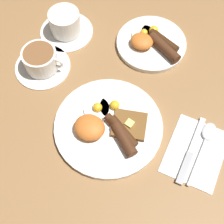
{
  "coord_description": "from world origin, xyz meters",
  "views": [
    {
      "loc": [
        0.15,
        -0.31,
        0.76
      ],
      "look_at": [
        -0.01,
        0.03,
        0.03
      ],
      "focal_mm": 50.0,
      "sensor_mm": 36.0,
      "label": 1
    }
  ],
  "objects_px": {
    "teacup_far": "(65,24)",
    "spoon": "(207,137)",
    "breakfast_plate_near": "(109,126)",
    "breakfast_plate_far": "(152,43)",
    "knife": "(190,153)",
    "teacup_near": "(41,61)"
  },
  "relations": [
    {
      "from": "breakfast_plate_far",
      "to": "knife",
      "type": "bearing_deg",
      "value": -52.73
    },
    {
      "from": "breakfast_plate_far",
      "to": "knife",
      "type": "height_order",
      "value": "breakfast_plate_far"
    },
    {
      "from": "teacup_near",
      "to": "knife",
      "type": "relative_size",
      "value": 0.83
    },
    {
      "from": "breakfast_plate_near",
      "to": "teacup_far",
      "type": "bearing_deg",
      "value": 136.95
    },
    {
      "from": "breakfast_plate_near",
      "to": "spoon",
      "type": "bearing_deg",
      "value": 18.41
    },
    {
      "from": "breakfast_plate_near",
      "to": "teacup_near",
      "type": "relative_size",
      "value": 1.77
    },
    {
      "from": "teacup_far",
      "to": "knife",
      "type": "relative_size",
      "value": 0.84
    },
    {
      "from": "breakfast_plate_near",
      "to": "breakfast_plate_far",
      "type": "height_order",
      "value": "breakfast_plate_near"
    },
    {
      "from": "teacup_near",
      "to": "knife",
      "type": "distance_m",
      "value": 0.48
    },
    {
      "from": "teacup_far",
      "to": "spoon",
      "type": "xyz_separation_m",
      "value": [
        0.51,
        -0.16,
        -0.03
      ]
    },
    {
      "from": "breakfast_plate_far",
      "to": "teacup_near",
      "type": "bearing_deg",
      "value": -141.17
    },
    {
      "from": "teacup_near",
      "to": "spoon",
      "type": "bearing_deg",
      "value": -1.77
    },
    {
      "from": "breakfast_plate_near",
      "to": "teacup_near",
      "type": "xyz_separation_m",
      "value": [
        -0.26,
        0.1,
        0.02
      ]
    },
    {
      "from": "knife",
      "to": "spoon",
      "type": "height_order",
      "value": "spoon"
    },
    {
      "from": "knife",
      "to": "breakfast_plate_near",
      "type": "bearing_deg",
      "value": 95.95
    },
    {
      "from": "teacup_far",
      "to": "spoon",
      "type": "bearing_deg",
      "value": -17.9
    },
    {
      "from": "teacup_far",
      "to": "knife",
      "type": "bearing_deg",
      "value": -24.93
    },
    {
      "from": "teacup_far",
      "to": "breakfast_plate_near",
      "type": "bearing_deg",
      "value": -43.05
    },
    {
      "from": "breakfast_plate_near",
      "to": "knife",
      "type": "height_order",
      "value": "breakfast_plate_near"
    },
    {
      "from": "teacup_far",
      "to": "knife",
      "type": "height_order",
      "value": "teacup_far"
    },
    {
      "from": "teacup_near",
      "to": "teacup_far",
      "type": "bearing_deg",
      "value": 90.9
    },
    {
      "from": "teacup_near",
      "to": "knife",
      "type": "bearing_deg",
      "value": -8.97
    }
  ]
}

